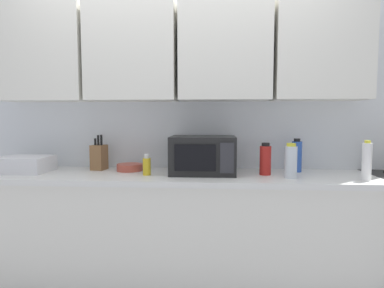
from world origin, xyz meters
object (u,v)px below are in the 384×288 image
Objects in this scene: microwave at (203,155)px; bottle_white_jar at (367,161)px; bottle_clear_tall at (291,161)px; bottle_blue_cleaner at (297,156)px; bottle_red_sauce at (265,160)px; knife_block at (99,157)px; bowl_ceramic_small at (130,167)px; dish_rack at (24,164)px; bottle_yellow_mustard at (147,166)px.

microwave is 1.11m from bottle_white_jar.
bottle_blue_cleaner is at bearing 68.44° from bottle_clear_tall.
bottle_clear_tall reaches higher than bottle_red_sauce.
microwave reaches higher than bottle_clear_tall.
knife_block is (-0.84, 0.11, -0.04)m from microwave.
bottle_clear_tall is 1.22m from bowl_ceramic_small.
dish_rack is 1.87× the size of bowl_ceramic_small.
dish_rack is 1.61× the size of bottle_red_sauce.
knife_block is 1.17× the size of bottle_clear_tall.
knife_block is at bearing 173.71° from bottle_red_sauce.
dish_rack is 2.47× the size of bottle_yellow_mustard.
knife_block is 1.39× the size of bowl_ceramic_small.
microwave is at bearing 14.13° from bottle_yellow_mustard.
bottle_white_jar is at bearing -9.73° from bowl_ceramic_small.
bottle_clear_tall is 1.58× the size of bottle_yellow_mustard.
bottle_white_jar is 1.11× the size of bottle_clear_tall.
bottle_clear_tall is 1.03× the size of bottle_red_sauce.
bottle_blue_cleaner reaches higher than bottle_clear_tall.
knife_block reaches higher than microwave.
bottle_red_sauce is at bearing -6.20° from bowl_ceramic_small.
microwave reaches higher than bottle_yellow_mustard.
bottle_clear_tall is at bearing -38.23° from bottle_red_sauce.
bottle_white_jar is at bearing -3.96° from dish_rack.
knife_block is 1.05× the size of bottle_white_jar.
bottle_blue_cleaner is 1.31m from bowl_ceramic_small.
bottle_red_sauce is at bearing 164.66° from bottle_white_jar.
dish_rack is at bearing -179.90° from bottle_red_sauce.
bottle_clear_tall is at bearing -3.41° from dish_rack.
bottle_clear_tall is at bearing 173.76° from bottle_white_jar.
microwave is at bearing -8.08° from bowl_ceramic_small.
bowl_ceramic_small is (0.26, -0.03, -0.08)m from knife_block.
knife_block is 1.10× the size of bottle_blue_cleaner.
bottle_blue_cleaner is at bearing 9.62° from microwave.
microwave reaches higher than bottle_white_jar.
bottle_white_jar is at bearing -41.25° from bottle_blue_cleaner.
bottle_blue_cleaner reaches higher than dish_rack.
bottle_white_jar reaches higher than bowl_ceramic_small.
dish_rack is at bearing -171.70° from bowl_ceramic_small.
bottle_clear_tall is (-0.48, 0.05, -0.01)m from bottle_white_jar.
bottle_red_sauce is at bearing 4.76° from bottle_yellow_mustard.
knife_block is 1.96m from bottle_white_jar.
bottle_blue_cleaner is at bearing 0.34° from knife_block.
bottle_red_sauce is 0.87m from bottle_yellow_mustard.
bottle_blue_cleaner is 1.15m from bottle_yellow_mustard.
dish_rack is 1.84m from bottle_red_sauce.
dish_rack is 0.98m from bottle_yellow_mustard.
microwave is 1.79× the size of bottle_white_jar.
knife_block is 1.48m from bottle_clear_tall.
bowl_ceramic_small is (-1.04, 0.11, -0.09)m from bottle_red_sauce.
bowl_ceramic_small is at bearing 168.88° from bottle_clear_tall.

